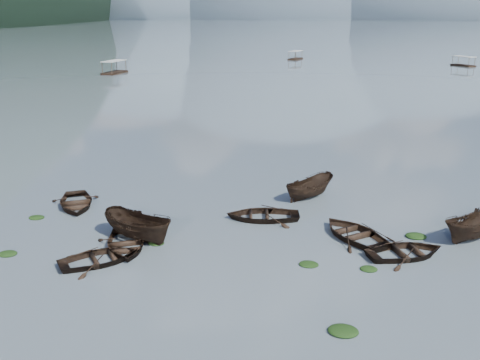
# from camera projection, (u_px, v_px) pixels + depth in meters

# --- Properties ---
(ground_plane) EXTENTS (2400.00, 2400.00, 0.00)m
(ground_plane) POSITION_uv_depth(u_px,v_px,m) (201.00, 305.00, 23.56)
(ground_plane) COLOR #4E5A61
(haze_mtn_a) EXTENTS (520.00, 520.00, 280.00)m
(haze_mtn_a) POSITION_uv_depth(u_px,v_px,m) (165.00, 17.00, 907.60)
(haze_mtn_a) COLOR #475666
(haze_mtn_a) RESTS_ON ground
(haze_mtn_b) EXTENTS (520.00, 520.00, 340.00)m
(haze_mtn_b) POSITION_uv_depth(u_px,v_px,m) (282.00, 17.00, 879.92)
(haze_mtn_b) COLOR #475666
(haze_mtn_b) RESTS_ON ground
(haze_mtn_c) EXTENTS (520.00, 520.00, 260.00)m
(haze_mtn_c) POSITION_uv_depth(u_px,v_px,m) (407.00, 17.00, 852.24)
(haze_mtn_c) COLOR #475666
(haze_mtn_c) RESTS_ON ground
(rowboat_0) EXTENTS (4.47, 5.12, 0.88)m
(rowboat_0) POSITION_uv_depth(u_px,v_px,m) (126.00, 248.00, 29.19)
(rowboat_0) COLOR black
(rowboat_0) RESTS_ON ground
(rowboat_1) EXTENTS (5.08, 4.84, 0.86)m
(rowboat_1) POSITION_uv_depth(u_px,v_px,m) (100.00, 262.00, 27.55)
(rowboat_1) COLOR black
(rowboat_1) RESTS_ON ground
(rowboat_2) EXTENTS (5.17, 3.85, 1.88)m
(rowboat_2) POSITION_uv_depth(u_px,v_px,m) (139.00, 239.00, 30.29)
(rowboat_2) COLOR black
(rowboat_2) RESTS_ON ground
(rowboat_3) EXTENTS (5.46, 5.73, 0.97)m
(rowboat_3) POSITION_uv_depth(u_px,v_px,m) (354.00, 237.00, 30.54)
(rowboat_3) COLOR black
(rowboat_3) RESTS_ON ground
(rowboat_4) EXTENTS (5.12, 4.46, 0.89)m
(rowboat_4) POSITION_uv_depth(u_px,v_px,m) (405.00, 256.00, 28.23)
(rowboat_4) COLOR black
(rowboat_4) RESTS_ON ground
(rowboat_5) EXTENTS (4.39, 4.22, 1.71)m
(rowboat_5) POSITION_uv_depth(u_px,v_px,m) (471.00, 239.00, 30.33)
(rowboat_5) COLOR black
(rowboat_5) RESTS_ON ground
(rowboat_6) EXTENTS (4.84, 5.43, 0.93)m
(rowboat_6) POSITION_uv_depth(u_px,v_px,m) (76.00, 206.00, 35.34)
(rowboat_6) COLOR black
(rowboat_6) RESTS_ON ground
(rowboat_7) EXTENTS (4.91, 3.80, 0.94)m
(rowboat_7) POSITION_uv_depth(u_px,v_px,m) (263.00, 219.00, 33.26)
(rowboat_7) COLOR black
(rowboat_7) RESTS_ON ground
(rowboat_8) EXTENTS (4.06, 4.32, 1.67)m
(rowboat_8) POSITION_uv_depth(u_px,v_px,m) (309.00, 197.00, 37.09)
(rowboat_8) COLOR black
(rowboat_8) RESTS_ON ground
(weed_clump_0) EXTENTS (1.02, 0.83, 0.22)m
(weed_clump_0) POSITION_uv_depth(u_px,v_px,m) (8.00, 255.00, 28.40)
(weed_clump_0) COLOR black
(weed_clump_0) RESTS_ON ground
(weed_clump_1) EXTENTS (0.87, 0.69, 0.19)m
(weed_clump_1) POSITION_uv_depth(u_px,v_px,m) (131.00, 228.00, 31.90)
(weed_clump_1) COLOR black
(weed_clump_1) RESTS_ON ground
(weed_clump_2) EXTENTS (1.26, 1.01, 0.27)m
(weed_clump_2) POSITION_uv_depth(u_px,v_px,m) (343.00, 333.00, 21.56)
(weed_clump_2) COLOR black
(weed_clump_2) RESTS_ON ground
(weed_clump_3) EXTENTS (0.88, 0.74, 0.20)m
(weed_clump_3) POSITION_uv_depth(u_px,v_px,m) (369.00, 270.00, 26.76)
(weed_clump_3) COLOR black
(weed_clump_3) RESTS_ON ground
(weed_clump_4) EXTENTS (1.02, 0.81, 0.21)m
(weed_clump_4) POSITION_uv_depth(u_px,v_px,m) (309.00, 265.00, 27.24)
(weed_clump_4) COLOR black
(weed_clump_4) RESTS_ON ground
(weed_clump_5) EXTENTS (0.99, 0.80, 0.21)m
(weed_clump_5) POSITION_uv_depth(u_px,v_px,m) (37.00, 218.00, 33.35)
(weed_clump_5) COLOR black
(weed_clump_5) RESTS_ON ground
(weed_clump_6) EXTENTS (0.91, 0.76, 0.19)m
(weed_clump_6) POSITION_uv_depth(u_px,v_px,m) (156.00, 244.00, 29.73)
(weed_clump_6) COLOR black
(weed_clump_6) RESTS_ON ground
(weed_clump_7) EXTENTS (1.20, 0.96, 0.26)m
(weed_clump_7) POSITION_uv_depth(u_px,v_px,m) (416.00, 237.00, 30.58)
(weed_clump_7) COLOR black
(weed_clump_7) RESTS_ON ground
(pontoon_left) EXTENTS (3.67, 6.78, 2.47)m
(pontoon_left) POSITION_uv_depth(u_px,v_px,m) (115.00, 74.00, 108.40)
(pontoon_left) COLOR black
(pontoon_left) RESTS_ON ground
(pontoon_centre) EXTENTS (3.84, 5.94, 2.11)m
(pontoon_centre) POSITION_uv_depth(u_px,v_px,m) (295.00, 59.00, 138.77)
(pontoon_centre) COLOR black
(pontoon_centre) RESTS_ON ground
(pontoon_right) EXTENTS (4.92, 5.87, 2.11)m
(pontoon_right) POSITION_uv_depth(u_px,v_px,m) (463.00, 66.00, 122.71)
(pontoon_right) COLOR black
(pontoon_right) RESTS_ON ground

